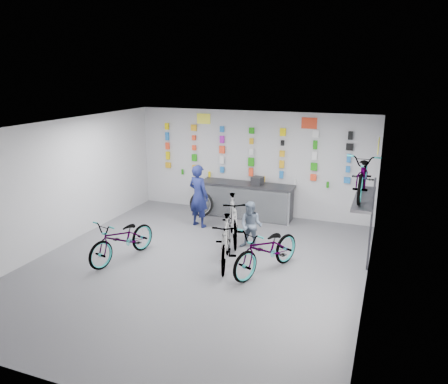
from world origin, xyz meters
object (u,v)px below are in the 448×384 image
at_px(counter, 246,201).
at_px(bike_center, 226,242).
at_px(bike_left, 123,239).
at_px(bike_right, 267,249).
at_px(customer, 251,225).
at_px(clerk, 199,196).
at_px(bike_service, 233,219).

height_order(counter, bike_center, bike_center).
relative_size(bike_left, bike_right, 0.95).
relative_size(counter, customer, 2.35).
bearing_deg(bike_right, counter, 139.57).
xyz_separation_m(bike_left, bike_center, (2.24, 0.55, 0.04)).
bearing_deg(customer, bike_left, -143.15).
xyz_separation_m(bike_center, customer, (0.23, 1.07, 0.04)).
bearing_deg(customer, clerk, 154.83).
height_order(bike_right, clerk, clerk).
height_order(bike_center, customer, customer).
height_order(clerk, customer, clerk).
xyz_separation_m(bike_right, bike_service, (-1.25, 1.38, 0.06)).
relative_size(bike_left, clerk, 1.10).
bearing_deg(clerk, bike_center, 144.83).
relative_size(counter, bike_right, 1.38).
height_order(bike_right, customer, customer).
bearing_deg(bike_service, counter, 74.37).
bearing_deg(bike_service, bike_left, -159.37).
distance_m(bike_right, clerk, 3.27).
height_order(bike_right, bike_service, bike_service).
distance_m(bike_left, customer, 2.95).
bearing_deg(counter, bike_service, -81.63).
bearing_deg(bike_right, bike_center, -157.41).
bearing_deg(bike_center, clerk, 111.17).
bearing_deg(counter, bike_left, -113.62).
xyz_separation_m(bike_center, clerk, (-1.56, 2.06, 0.32)).
height_order(counter, bike_right, bike_right).
xyz_separation_m(bike_left, bike_service, (1.92, 1.90, 0.08)).
height_order(bike_center, clerk, clerk).
bearing_deg(counter, bike_center, -79.56).
distance_m(bike_left, bike_center, 2.31).
xyz_separation_m(bike_service, customer, (0.55, -0.28, 0.00)).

